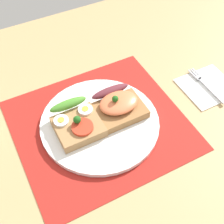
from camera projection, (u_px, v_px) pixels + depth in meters
ground_plane at (100, 129)px, 68.92cm from camera, size 120.00×90.00×3.20cm
placemat at (100, 125)px, 67.58cm from camera, size 36.15×33.42×0.30cm
plate at (100, 123)px, 67.06cm from camera, size 25.84×25.84×1.04cm
sandwich_egg_tomato at (76, 122)px, 64.59cm from camera, size 9.47×10.21×4.36cm
sandwich_salmon at (118, 105)px, 67.14cm from camera, size 10.61×9.65×5.21cm
napkin at (208, 86)px, 74.93cm from camera, size 12.39×11.47×0.60cm
fork at (205, 84)px, 74.66cm from camera, size 1.62×12.93×0.32cm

